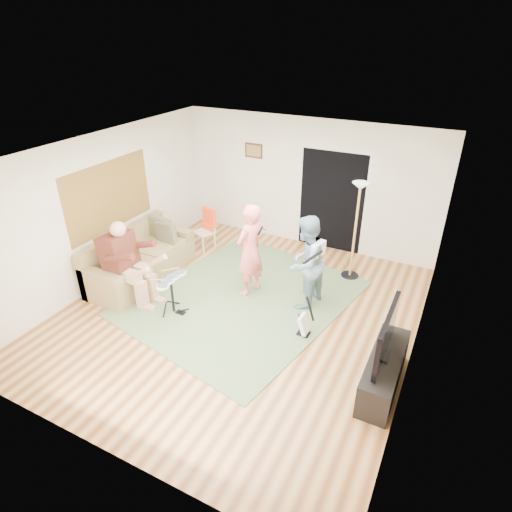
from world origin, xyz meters
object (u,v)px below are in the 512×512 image
(sofa, at_px, (138,262))
(tv_cabinet, at_px, (384,371))
(guitar_spare, at_px, (305,324))
(singer, at_px, (250,250))
(television, at_px, (387,334))
(dining_chair, at_px, (205,235))
(drum_kit, at_px, (172,297))
(guitarist, at_px, (305,263))
(torchiere_lamp, at_px, (357,214))

(sofa, distance_m, tv_cabinet, 4.86)
(sofa, xyz_separation_m, guitar_spare, (3.48, -0.23, -0.09))
(singer, xyz_separation_m, television, (2.59, -1.24, 0.01))
(guitar_spare, relative_size, dining_chair, 0.81)
(sofa, xyz_separation_m, dining_chair, (0.51, 1.55, 0.02))
(drum_kit, relative_size, television, 0.61)
(singer, xyz_separation_m, tv_cabinet, (2.64, -1.24, -0.59))
(tv_cabinet, bearing_deg, dining_chair, 151.65)
(drum_kit, height_order, television, television)
(drum_kit, distance_m, guitarist, 2.27)
(sofa, distance_m, television, 4.84)
(tv_cabinet, bearing_deg, singer, 154.90)
(singer, height_order, guitarist, singer)
(torchiere_lamp, bearing_deg, television, -66.49)
(guitarist, distance_m, torchiere_lamp, 1.44)
(sofa, relative_size, dining_chair, 2.50)
(drum_kit, bearing_deg, singer, 52.61)
(sofa, height_order, guitarist, guitarist)
(guitarist, xyz_separation_m, torchiere_lamp, (0.47, 1.27, 0.47))
(tv_cabinet, xyz_separation_m, television, (-0.05, 0.00, 0.60))
(sofa, distance_m, drum_kit, 1.45)
(drum_kit, bearing_deg, television, -1.79)
(guitar_spare, relative_size, television, 0.64)
(drum_kit, relative_size, torchiere_lamp, 0.36)
(sofa, bearing_deg, torchiere_lamp, 26.75)
(guitarist, relative_size, dining_chair, 1.84)
(drum_kit, bearing_deg, dining_chair, 109.59)
(singer, bearing_deg, sofa, -65.97)
(singer, bearing_deg, drum_kit, -25.82)
(television, bearing_deg, sofa, 170.93)
(sofa, distance_m, guitar_spare, 3.49)
(sofa, bearing_deg, drum_kit, -26.58)
(guitarist, bearing_deg, sofa, -69.37)
(singer, distance_m, television, 2.87)
(tv_cabinet, bearing_deg, drum_kit, 178.23)
(tv_cabinet, bearing_deg, guitar_spare, 158.14)
(drum_kit, xyz_separation_m, guitar_spare, (2.18, 0.42, -0.09))
(drum_kit, height_order, torchiere_lamp, torchiere_lamp)
(dining_chair, bearing_deg, sofa, -91.24)
(guitarist, height_order, dining_chair, guitarist)
(dining_chair, relative_size, television, 0.80)
(singer, xyz_separation_m, dining_chair, (-1.65, 1.08, -0.53))
(drum_kit, distance_m, television, 3.50)
(torchiere_lamp, distance_m, dining_chair, 3.27)
(tv_cabinet, bearing_deg, television, 180.00)
(drum_kit, xyz_separation_m, singer, (0.86, 1.13, 0.55))
(singer, distance_m, guitarist, 1.00)
(torchiere_lamp, bearing_deg, tv_cabinet, -65.56)
(tv_cabinet, bearing_deg, guitarist, 141.36)
(tv_cabinet, bearing_deg, sofa, 171.03)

